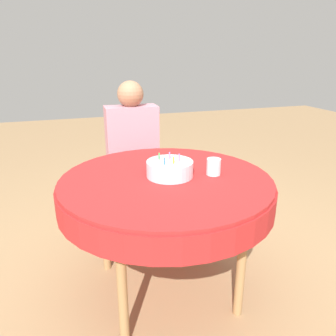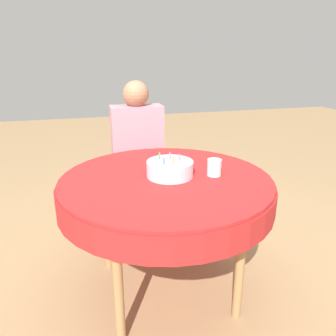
% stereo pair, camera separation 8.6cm
% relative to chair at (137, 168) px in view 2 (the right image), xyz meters
% --- Properties ---
extents(ground_plane, '(12.00, 12.00, 0.00)m').
position_rel_chair_xyz_m(ground_plane, '(0.01, -0.90, -0.50)').
color(ground_plane, '#A37F56').
extents(dining_table, '(1.20, 1.20, 0.75)m').
position_rel_chair_xyz_m(dining_table, '(0.01, -0.90, 0.17)').
color(dining_table, '#B22323').
rests_on(dining_table, ground_plane).
extents(chair, '(0.42, 0.42, 0.90)m').
position_rel_chair_xyz_m(chair, '(0.00, 0.00, 0.00)').
color(chair, '#A37A4C').
rests_on(chair, ground_plane).
extents(person, '(0.40, 0.29, 1.22)m').
position_rel_chair_xyz_m(person, '(-0.00, -0.09, 0.23)').
color(person, '#9E7051').
rests_on(person, ground_plane).
extents(birthday_cake, '(0.26, 0.26, 0.13)m').
position_rel_chair_xyz_m(birthday_cake, '(0.04, -0.89, 0.30)').
color(birthday_cake, silver).
rests_on(birthday_cake, dining_table).
extents(drinking_glass, '(0.08, 0.08, 0.09)m').
position_rel_chair_xyz_m(drinking_glass, '(0.29, -0.94, 0.30)').
color(drinking_glass, silver).
rests_on(drinking_glass, dining_table).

